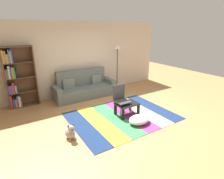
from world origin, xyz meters
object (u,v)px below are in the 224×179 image
Objects in this scene: bookshelf at (17,78)px; standing_lamp at (117,53)px; coffee_table at (127,106)px; pouf at (139,119)px; folding_chair at (121,97)px; tv_remote at (126,102)px; dog at (70,132)px; couch at (84,88)px.

standing_lamp is (3.68, -0.19, 0.56)m from bookshelf.
bookshelf reaches higher than standing_lamp.
coffee_table is 0.35× the size of standing_lamp.
pouf is 0.69× the size of folding_chair.
tv_remote is (0.03, 0.66, 0.27)m from pouf.
dog is (0.74, -2.63, -0.80)m from bookshelf.
coffee_table is 1.60× the size of dog.
couch is at bearing 101.81° from coffee_table.
pouf is (-0.02, -0.59, -0.18)m from coffee_table.
folding_chair reaches higher than pouf.
couch reaches higher than pouf.
bookshelf reaches higher than pouf.
folding_chair is (-0.11, 0.74, 0.42)m from pouf.
dog is at bearing -150.21° from folding_chair.
couch is at bearing -176.61° from standing_lamp.
bookshelf is 4.89× the size of dog.
bookshelf reaches higher than tv_remote.
standing_lamp reaches higher than folding_chair.
tv_remote reaches higher than pouf.
dog reaches higher than coffee_table.
folding_chair reaches higher than coffee_table.
dog is (-1.82, 0.33, 0.04)m from pouf.
bookshelf reaches higher than folding_chair.
bookshelf is at bearing 154.06° from folding_chair.
bookshelf is 3.06× the size of coffee_table.
standing_lamp is 2.57m from folding_chair.
couch is 15.07× the size of tv_remote.
pouf is 3.30m from standing_lamp.
coffee_table is at bearing -116.89° from standing_lamp.
dog is at bearing -140.31° from standing_lamp.
pouf is at bearing -81.14° from couch.
coffee_table is at bearing 8.16° from dog.
dog is at bearing -171.84° from coffee_table.
folding_chair reaches higher than dog.
tv_remote is 0.22m from folding_chair.
standing_lamp is 12.18× the size of tv_remote.
dog reaches higher than pouf.
coffee_table is 0.11m from tv_remote.
coffee_table is 0.71× the size of folding_chair.
bookshelf is 4.00m from pouf.
standing_lamp is at bearing -3.00° from bookshelf.
tv_remote is (-1.10, -2.11, -1.14)m from standing_lamp.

